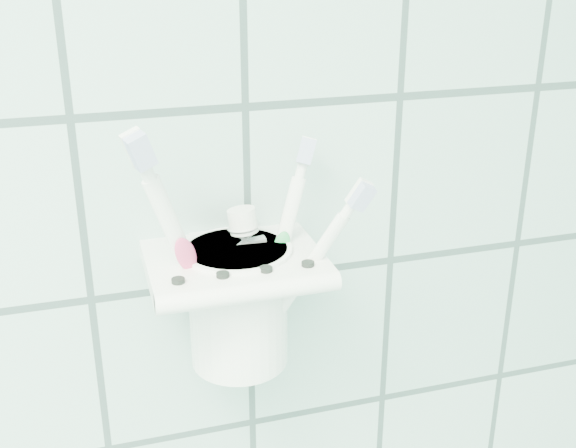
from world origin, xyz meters
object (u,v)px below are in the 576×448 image
at_px(toothbrush_orange, 246,257).
at_px(toothpaste_tube, 261,271).
at_px(holder_bracket, 234,264).
at_px(cup, 238,301).
at_px(toothbrush_pink, 221,229).
at_px(toothbrush_blue, 251,254).

distance_m(toothbrush_orange, toothpaste_tube, 0.03).
height_order(holder_bracket, cup, same).
bearing_deg(cup, toothbrush_pink, 155.01).
height_order(holder_bracket, toothpaste_tube, toothpaste_tube).
height_order(cup, toothbrush_blue, toothbrush_blue).
height_order(holder_bracket, toothbrush_blue, toothbrush_blue).
relative_size(cup, toothbrush_blue, 0.56).
relative_size(holder_bracket, cup, 1.32).
xyz_separation_m(toothbrush_orange, toothpaste_tube, (0.02, 0.01, -0.02)).
bearing_deg(toothpaste_tube, toothbrush_blue, -126.08).
bearing_deg(toothbrush_blue, holder_bracket, 164.57).
xyz_separation_m(cup, toothbrush_orange, (0.00, -0.01, 0.04)).
bearing_deg(toothpaste_tube, cup, -173.42).
bearing_deg(toothbrush_blue, toothbrush_pink, 157.91).
height_order(toothbrush_pink, toothbrush_orange, toothbrush_pink).
distance_m(holder_bracket, toothbrush_orange, 0.01).
relative_size(toothbrush_pink, toothbrush_orange, 1.23).
xyz_separation_m(toothbrush_pink, toothpaste_tube, (0.03, -0.00, -0.04)).
distance_m(holder_bracket, toothbrush_pink, 0.03).
bearing_deg(toothbrush_pink, toothbrush_blue, -59.28).
bearing_deg(holder_bracket, toothbrush_pink, 128.78).
bearing_deg(cup, holder_bracket, -127.92).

